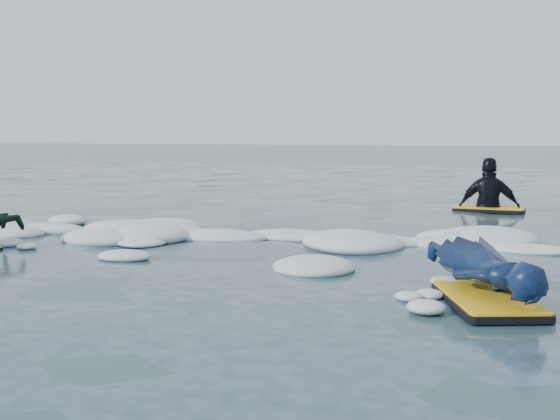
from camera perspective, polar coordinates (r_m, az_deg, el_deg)
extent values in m
plane|color=#162B35|center=(7.77, -4.32, -4.11)|extent=(120.00, 120.00, 0.00)
cube|color=black|center=(6.02, 16.53, -7.13)|extent=(0.97, 1.33, 0.06)
cube|color=yellow|center=(6.01, 16.55, -6.75)|extent=(0.94, 1.30, 0.02)
imported|color=navy|center=(6.21, 16.53, -4.57)|extent=(1.26, 1.91, 0.43)
cube|color=black|center=(12.86, 16.62, 0.03)|extent=(1.27, 0.79, 0.06)
cube|color=yellow|center=(12.85, 16.63, 0.22)|extent=(1.24, 0.76, 0.02)
imported|color=black|center=(12.85, 16.63, 0.09)|extent=(1.08, 0.49, 1.81)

